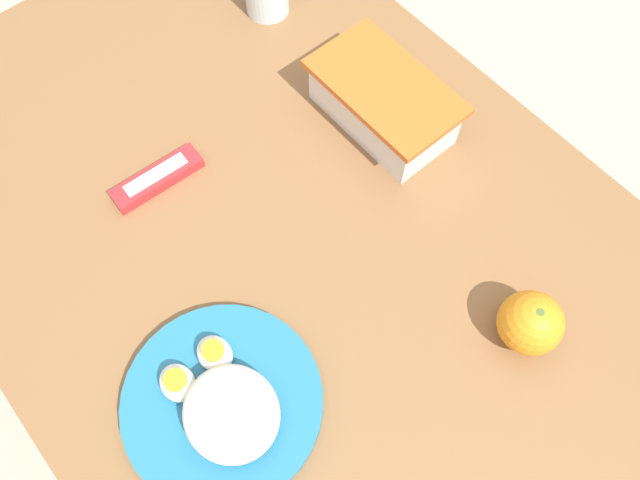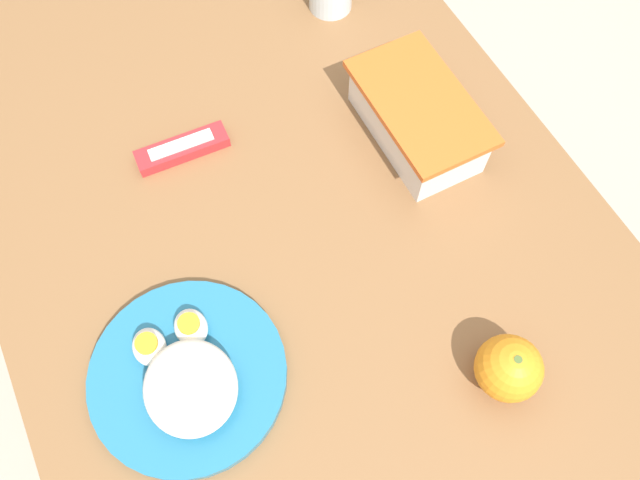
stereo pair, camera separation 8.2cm
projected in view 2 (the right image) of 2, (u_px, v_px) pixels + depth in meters
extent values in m
plane|color=#B2A899|center=(306.00, 363.00, 1.55)|extent=(10.00, 10.00, 0.00)
cube|color=brown|center=(295.00, 230.00, 0.88)|extent=(1.25, 0.82, 0.03)
cylinder|color=brown|center=(43.00, 166.00, 1.37)|extent=(0.05, 0.05, 0.73)
cylinder|color=brown|center=(329.00, 53.00, 1.51)|extent=(0.05, 0.05, 0.73)
cube|color=white|center=(417.00, 120.00, 0.90)|extent=(0.20, 0.11, 0.07)
cube|color=beige|center=(415.00, 126.00, 0.91)|extent=(0.19, 0.10, 0.04)
cube|color=orange|center=(421.00, 102.00, 0.86)|extent=(0.22, 0.13, 0.01)
ellipsoid|color=gray|center=(412.00, 122.00, 0.90)|extent=(0.06, 0.05, 0.03)
sphere|color=orange|center=(509.00, 368.00, 0.74)|extent=(0.08, 0.08, 0.08)
cylinder|color=#4C662D|center=(518.00, 360.00, 0.70)|extent=(0.01, 0.01, 0.00)
cylinder|color=teal|center=(188.00, 375.00, 0.76)|extent=(0.24, 0.24, 0.02)
ellipsoid|color=white|center=(191.00, 388.00, 0.72)|extent=(0.12, 0.11, 0.05)
ellipsoid|color=white|center=(149.00, 347.00, 0.76)|extent=(0.05, 0.04, 0.03)
cylinder|color=#F4A823|center=(146.00, 343.00, 0.74)|extent=(0.03, 0.03, 0.01)
ellipsoid|color=white|center=(191.00, 327.00, 0.77)|extent=(0.05, 0.04, 0.03)
cylinder|color=#F4A823|center=(189.00, 323.00, 0.75)|extent=(0.03, 0.03, 0.01)
cube|color=#B7282D|center=(182.00, 149.00, 0.91)|extent=(0.04, 0.14, 0.02)
cube|color=white|center=(181.00, 145.00, 0.90)|extent=(0.03, 0.10, 0.00)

